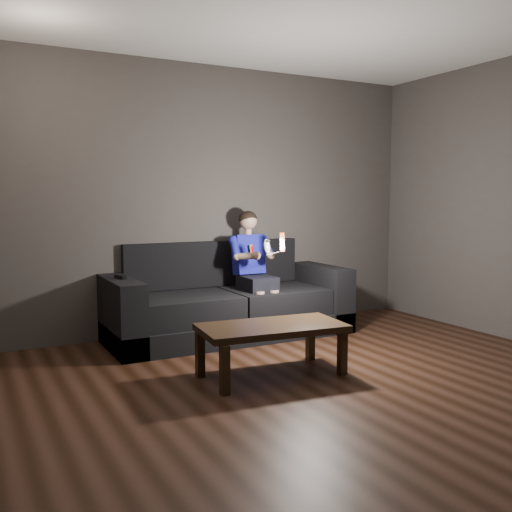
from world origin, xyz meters
TOP-DOWN VIEW (x-y plane):
  - floor at (0.00, 0.00)m, footprint 5.00×5.00m
  - back_wall at (0.00, 2.50)m, footprint 5.00×0.04m
  - sofa at (0.14, 2.17)m, footprint 2.38×1.03m
  - child at (0.41, 2.10)m, footprint 0.45×0.55m
  - wii_remote_red at (0.49, 1.68)m, footprint 0.06×0.08m
  - nunchuk_white at (0.33, 1.68)m, footprint 0.06×0.09m
  - wii_remote_black at (-0.93, 2.09)m, footprint 0.07×0.16m
  - coffee_table at (-0.10, 0.81)m, footprint 1.15×0.66m

SIDE VIEW (x-z plane):
  - floor at x=0.00m, z-range 0.00..0.00m
  - sofa at x=0.14m, z-range -0.16..0.76m
  - coffee_table at x=-0.10m, z-range 0.15..0.55m
  - wii_remote_black at x=-0.93m, z-range 0.65..0.68m
  - child at x=0.41m, z-range 0.20..1.30m
  - nunchuk_white at x=0.33m, z-range 0.84..0.99m
  - wii_remote_red at x=0.49m, z-range 0.86..1.04m
  - back_wall at x=0.00m, z-range 0.00..2.70m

